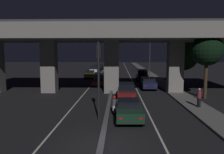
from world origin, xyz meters
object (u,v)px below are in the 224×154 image
at_px(car_dark_red_lead_oncoming, 100,80).
at_px(car_taxi_yellow_second_oncoming, 90,74).
at_px(car_dark_red_second, 126,91).
at_px(motorcycle_white_filtering_near, 114,106).
at_px(street_lamp, 148,53).
at_px(car_dark_green_lead, 128,109).
at_px(car_black_fourth_oncoming, 99,67).
at_px(traffic_light_left_of_median, 99,67).
at_px(car_dark_blue_fourth, 142,75).
at_px(pedestrian_on_sidewalk, 199,98).
at_px(car_white_third_oncoming, 95,69).
at_px(car_dark_blue_third, 148,83).

height_order(car_dark_red_lead_oncoming, car_taxi_yellow_second_oncoming, car_dark_red_lead_oncoming).
bearing_deg(car_dark_red_second, motorcycle_white_filtering_near, 169.21).
xyz_separation_m(street_lamp, car_dark_green_lead, (-5.29, -29.46, -3.99)).
bearing_deg(motorcycle_white_filtering_near, car_black_fourth_oncoming, 4.89).
xyz_separation_m(traffic_light_left_of_median, street_lamp, (7.37, 29.56, 1.02)).
height_order(car_dark_blue_fourth, car_taxi_yellow_second_oncoming, car_dark_blue_fourth).
xyz_separation_m(street_lamp, car_dark_red_lead_oncoming, (-8.68, -13.55, -3.84)).
bearing_deg(car_black_fourth_oncoming, traffic_light_left_of_median, 6.55).
relative_size(street_lamp, pedestrian_on_sidewalk, 4.98).
bearing_deg(car_dark_red_lead_oncoming, car_dark_blue_fourth, 129.04).
relative_size(street_lamp, car_white_third_oncoming, 1.82).
distance_m(car_dark_red_lead_oncoming, pedestrian_on_sidewalk, 15.91).
relative_size(car_dark_blue_fourth, car_taxi_yellow_second_oncoming, 0.93).
xyz_separation_m(car_dark_blue_third, car_dark_blue_fourth, (0.11, 8.29, 0.21)).
relative_size(traffic_light_left_of_median, car_dark_red_lead_oncoming, 1.28).
bearing_deg(car_white_third_oncoming, car_dark_red_lead_oncoming, 11.02).
xyz_separation_m(car_dark_blue_third, pedestrian_on_sidewalk, (2.89, -10.22, 0.17)).
relative_size(car_dark_blue_third, car_taxi_yellow_second_oncoming, 1.02).
bearing_deg(car_dark_red_second, car_dark_blue_fourth, -11.21).
height_order(car_dark_blue_third, car_white_third_oncoming, car_white_third_oncoming).
relative_size(car_dark_blue_third, car_white_third_oncoming, 1.02).
xyz_separation_m(car_dark_red_lead_oncoming, car_black_fourth_oncoming, (-2.87, 30.88, -0.11)).
bearing_deg(street_lamp, car_black_fourth_oncoming, 123.68).
height_order(car_dark_blue_third, pedestrian_on_sidewalk, pedestrian_on_sidewalk).
distance_m(car_dark_blue_fourth, car_taxi_yellow_second_oncoming, 10.27).
distance_m(car_dark_blue_third, car_white_third_oncoming, 25.29).
xyz_separation_m(car_white_third_oncoming, pedestrian_on_sidewalk, (12.50, -33.60, 0.10)).
height_order(car_taxi_yellow_second_oncoming, car_black_fourth_oncoming, car_black_fourth_oncoming).
bearing_deg(car_white_third_oncoming, traffic_light_left_of_median, 9.46).
relative_size(traffic_light_left_of_median, car_black_fourth_oncoming, 1.35).
relative_size(car_white_third_oncoming, motorcycle_white_filtering_near, 2.47).
distance_m(car_dark_blue_third, car_dark_blue_fourth, 8.29).
xyz_separation_m(car_dark_green_lead, motorcycle_white_filtering_near, (-1.03, 1.39, -0.14)).
relative_size(street_lamp, car_dark_red_lead_oncoming, 1.87).
height_order(street_lamp, pedestrian_on_sidewalk, street_lamp).
xyz_separation_m(traffic_light_left_of_median, car_dark_green_lead, (2.09, 0.09, -2.97)).
relative_size(street_lamp, car_black_fourth_oncoming, 1.97).
xyz_separation_m(car_dark_red_second, motorcycle_white_filtering_near, (-1.12, -5.39, -0.26)).
bearing_deg(car_dark_blue_third, car_dark_blue_fourth, 0.08).
bearing_deg(car_black_fourth_oncoming, car_dark_blue_third, 17.22).
distance_m(traffic_light_left_of_median, car_dark_red_second, 7.75).
distance_m(traffic_light_left_of_median, motorcycle_white_filtering_near, 3.61).
xyz_separation_m(traffic_light_left_of_median, car_dark_red_lead_oncoming, (-1.31, 16.00, -2.82)).
bearing_deg(street_lamp, pedestrian_on_sidewalk, -88.28).
distance_m(car_dark_red_second, car_dark_blue_fourth, 15.19).
xyz_separation_m(car_dark_red_lead_oncoming, motorcycle_white_filtering_near, (2.37, -14.52, -0.29)).
bearing_deg(traffic_light_left_of_median, car_dark_blue_third, 68.60).
relative_size(street_lamp, car_taxi_yellow_second_oncoming, 1.80).
relative_size(car_dark_blue_fourth, car_black_fourth_oncoming, 1.01).
bearing_deg(car_dark_blue_fourth, car_taxi_yellow_second_oncoming, 67.95).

